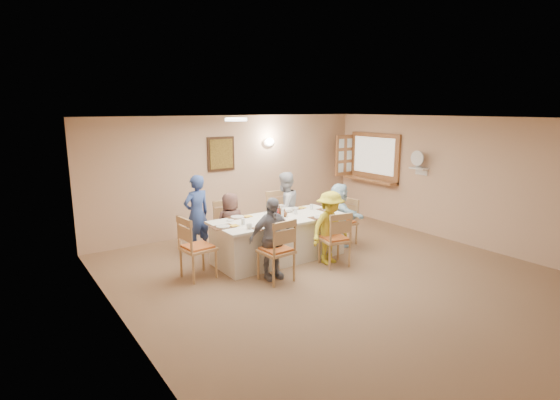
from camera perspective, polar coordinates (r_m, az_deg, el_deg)
ground at (r=7.13m, az=7.83°, el=-10.05°), size 7.00×7.00×0.00m
room_walls at (r=6.71m, az=8.20°, el=2.03°), size 7.00×7.00×7.00m
wall_picture at (r=9.36m, az=-7.71°, el=5.99°), size 0.62×0.05×0.72m
wall_sconce at (r=9.92m, az=-1.43°, el=7.59°), size 0.26×0.09×0.18m
ceiling_light at (r=7.25m, az=-5.77°, el=10.43°), size 0.36×0.36×0.05m
serving_hatch at (r=10.64m, az=12.25°, el=5.45°), size 0.06×1.50×1.15m
hatch_sill at (r=10.63m, az=11.68°, el=2.61°), size 0.30×1.50×0.05m
shutter_door at (r=11.00m, az=8.43°, el=5.80°), size 0.55×0.04×1.00m
fan_shelf at (r=9.72m, az=17.68°, el=3.97°), size 0.22×0.36×0.03m
desk_fan at (r=9.68m, az=17.63°, el=4.84°), size 0.30×0.30×0.28m
dining_table at (r=7.79m, az=-0.14°, el=-5.03°), size 2.39×1.01×0.76m
chair_back_left at (r=8.13m, az=-6.84°, el=-3.62°), size 0.54×0.54×0.97m
chair_back_right at (r=8.72m, az=0.16°, el=-2.27°), size 0.54×0.54×1.03m
chair_front_left at (r=6.80m, az=-0.52°, el=-6.48°), size 0.51×0.51×1.01m
chair_front_right at (r=7.51m, az=7.12°, el=-4.97°), size 0.55×0.55×0.96m
chair_left_end at (r=7.04m, az=-10.68°, el=-6.01°), size 0.54×0.54×1.02m
chair_right_end at (r=8.71m, az=8.33°, el=-2.83°), size 0.45×0.45×0.90m
diner_back_left at (r=8.00m, az=-6.45°, el=-3.15°), size 0.62×0.45×1.16m
diner_back_right at (r=8.58m, az=0.61°, el=-1.10°), size 0.91×0.81×1.44m
diner_front_left at (r=6.85m, az=-1.09°, el=-5.04°), size 0.83×0.47×1.31m
diner_front_right at (r=7.56m, az=6.55°, el=-3.62°), size 0.95×0.69×1.27m
diner_right_end at (r=8.58m, az=7.72°, el=-1.88°), size 1.23×0.63×1.24m
caregiver at (r=8.19m, az=-10.81°, el=-1.84°), size 0.66×0.53×1.47m
placemat_fl at (r=7.03m, az=-2.26°, el=-3.67°), size 0.32×0.24×0.01m
plate_fl at (r=7.03m, az=-2.26°, el=-3.59°), size 0.23×0.23×0.01m
napkin_fl at (r=7.08m, az=-0.81°, el=-3.49°), size 0.14×0.14×0.01m
placemat_fr at (r=7.72m, az=5.31°, el=-2.30°), size 0.37×0.28×0.01m
plate_fr at (r=7.71m, az=5.31°, el=-2.23°), size 0.23×0.23×0.01m
napkin_fr at (r=7.79m, az=6.57°, el=-2.13°), size 0.14×0.14×0.01m
placemat_bl at (r=7.73m, az=-5.58°, el=-2.27°), size 0.34×0.25×0.01m
plate_bl at (r=7.73m, az=-5.58°, el=-2.20°), size 0.24×0.24×0.01m
napkin_bl at (r=7.78m, az=-4.24°, el=-2.12°), size 0.14×0.14×0.01m
placemat_br at (r=8.36m, az=1.64°, el=-1.14°), size 0.37×0.28×0.01m
plate_br at (r=8.36m, az=1.64°, el=-1.07°), size 0.24×0.24×0.01m
napkin_br at (r=8.42m, az=2.83°, el=-1.00°), size 0.14×0.14×0.01m
placemat_le at (r=7.15m, az=-7.46°, el=-3.50°), size 0.37×0.28×0.01m
plate_le at (r=7.15m, az=-7.46°, el=-3.43°), size 0.23×0.23×0.01m
napkin_le at (r=7.19m, az=-6.00°, el=-3.33°), size 0.13×0.13×0.01m
placemat_re at (r=8.35m, az=6.22°, el=-1.21°), size 0.36×0.27×0.01m
plate_re at (r=8.35m, az=6.22°, el=-1.14°), size 0.23×0.23×0.01m
napkin_re at (r=8.43m, az=7.37°, el=-1.07°), size 0.13×0.13×0.01m
teacup_a at (r=7.00m, az=-4.02°, el=-3.46°), size 0.16×0.16×0.08m
teacup_b at (r=8.31m, az=0.07°, el=-0.91°), size 0.15×0.15×0.09m
bowl_a at (r=7.32m, az=-0.83°, el=-2.85°), size 0.26×0.26×0.05m
bowl_b at (r=8.11m, az=0.98°, el=-1.32°), size 0.37×0.37×0.07m
condiment_ketchup at (r=7.66m, az=-0.44°, el=-1.52°), size 0.14×0.14×0.22m
condiment_brown at (r=7.77m, az=-0.09°, el=-1.41°), size 0.14×0.14×0.20m
condiment_malt at (r=7.74m, az=0.57°, el=-1.68°), size 0.11×0.11×0.14m
drinking_glass at (r=7.64m, az=-1.28°, el=-1.99°), size 0.07×0.07×0.10m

